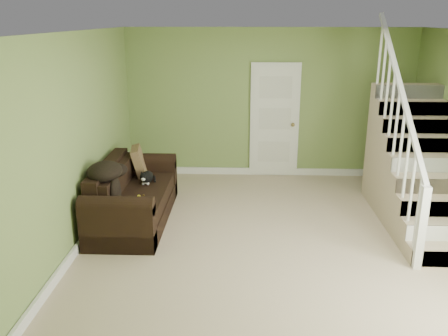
# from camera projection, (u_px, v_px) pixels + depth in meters

# --- Properties ---
(floor) EXTENTS (5.00, 5.50, 0.01)m
(floor) POSITION_uv_depth(u_px,v_px,m) (277.00, 241.00, 6.11)
(floor) COLOR tan
(floor) RESTS_ON ground
(ceiling) EXTENTS (5.00, 5.50, 0.01)m
(ceiling) POSITION_uv_depth(u_px,v_px,m) (285.00, 32.00, 5.32)
(ceiling) COLOR white
(ceiling) RESTS_ON wall_back
(wall_back) EXTENTS (5.00, 0.04, 2.60)m
(wall_back) POSITION_uv_depth(u_px,v_px,m) (269.00, 104.00, 8.33)
(wall_back) COLOR #77924E
(wall_back) RESTS_ON floor
(wall_front) EXTENTS (5.00, 0.04, 2.60)m
(wall_front) POSITION_uv_depth(u_px,v_px,m) (313.00, 251.00, 3.09)
(wall_front) COLOR #77924E
(wall_front) RESTS_ON floor
(wall_left) EXTENTS (0.04, 5.50, 2.60)m
(wall_left) POSITION_uv_depth(u_px,v_px,m) (77.00, 142.00, 5.80)
(wall_left) COLOR #77924E
(wall_left) RESTS_ON floor
(baseboard_back) EXTENTS (5.00, 0.04, 0.12)m
(baseboard_back) POSITION_uv_depth(u_px,v_px,m) (267.00, 171.00, 8.68)
(baseboard_back) COLOR white
(baseboard_back) RESTS_ON floor
(baseboard_left) EXTENTS (0.04, 5.50, 0.12)m
(baseboard_left) POSITION_uv_depth(u_px,v_px,m) (88.00, 234.00, 6.18)
(baseboard_left) COLOR white
(baseboard_left) RESTS_ON floor
(door) EXTENTS (0.86, 0.12, 2.02)m
(door) POSITION_uv_depth(u_px,v_px,m) (275.00, 121.00, 8.37)
(door) COLOR white
(door) RESTS_ON floor
(staircase) EXTENTS (1.00, 2.51, 2.82)m
(staircase) POSITION_uv_depth(u_px,v_px,m) (414.00, 172.00, 6.76)
(staircase) COLOR tan
(staircase) RESTS_ON floor
(sofa) EXTENTS (0.91, 2.11, 0.83)m
(sofa) POSITION_uv_depth(u_px,v_px,m) (132.00, 199.00, 6.66)
(sofa) COLOR black
(sofa) RESTS_ON floor
(side_table) EXTENTS (0.54, 0.54, 0.76)m
(side_table) POSITION_uv_depth(u_px,v_px,m) (128.00, 183.00, 7.43)
(side_table) COLOR black
(side_table) RESTS_ON floor
(cat) EXTENTS (0.22, 0.47, 0.23)m
(cat) POSITION_uv_depth(u_px,v_px,m) (147.00, 177.00, 6.86)
(cat) COLOR black
(cat) RESTS_ON sofa
(banana) EXTENTS (0.10, 0.22, 0.06)m
(banana) POSITION_uv_depth(u_px,v_px,m) (139.00, 198.00, 6.23)
(banana) COLOR yellow
(banana) RESTS_ON sofa
(throw_pillow) EXTENTS (0.32, 0.52, 0.51)m
(throw_pillow) POSITION_uv_depth(u_px,v_px,m) (140.00, 163.00, 7.22)
(throw_pillow) COLOR #4F311F
(throw_pillow) RESTS_ON sofa
(throw_blanket) EXTENTS (0.56, 0.67, 0.24)m
(throw_blanket) POSITION_uv_depth(u_px,v_px,m) (105.00, 171.00, 6.09)
(throw_blanket) COLOR black
(throw_blanket) RESTS_ON sofa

